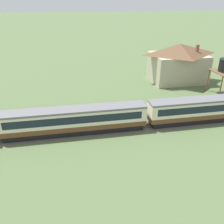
{
  "coord_description": "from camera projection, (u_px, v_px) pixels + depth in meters",
  "views": [
    {
      "loc": [
        -32.84,
        -30.34,
        18.97
      ],
      "look_at": [
        -26.83,
        2.45,
        2.51
      ],
      "focal_mm": 38.0,
      "sensor_mm": 36.0,
      "label": 1
    }
  ],
  "objects": [
    {
      "name": "passenger_train",
      "position": [
        77.0,
        119.0,
        35.51
      ],
      "size": [
        111.83,
        2.87,
        4.07
      ],
      "color": "brown",
      "rests_on": "ground_plane"
    },
    {
      "name": "railway_track",
      "position": [
        97.0,
        130.0,
        36.98
      ],
      "size": [
        178.59,
        3.6,
        0.04
      ],
      "color": "#665B51",
      "rests_on": "ground_plane"
    },
    {
      "name": "station_house_brown_roof",
      "position": [
        178.0,
        62.0,
        56.67
      ],
      "size": [
        13.26,
        10.21,
        8.92
      ],
      "color": "#BCB293",
      "rests_on": "ground_plane"
    }
  ]
}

